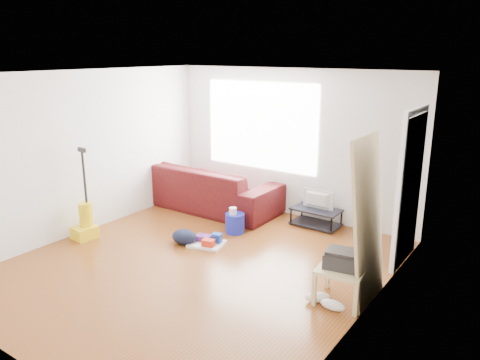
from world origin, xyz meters
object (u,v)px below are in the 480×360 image
Objects in this scene: sofa at (207,207)px; backpack at (184,243)px; cleaning_tray at (208,242)px; vacuum at (85,222)px; bucket at (235,232)px; tv_stand at (316,217)px; side_table at (342,273)px.

backpack is (0.78, -1.51, 0.00)m from sofa.
vacuum is (-1.71, -0.84, 0.20)m from cleaning_tray.
bucket is at bearing 65.37° from backpack.
bucket is at bearing -132.33° from tv_stand.
cleaning_tray is 0.36m from backpack.
cleaning_tray is 0.41× the size of vacuum.
backpack is at bearing -125.17° from tv_stand.
vacuum is at bearing -136.70° from tv_stand.
tv_stand is 2.20m from backpack.
vacuum reaches higher than backpack.
bucket is at bearing 147.58° from sofa.
vacuum reaches higher than sofa.
vacuum is (-0.61, -2.20, 0.26)m from sofa.
cleaning_tray is 1.91m from vacuum.
sofa is 6.93× the size of backpack.
sofa is 8.80× the size of bucket.
cleaning_tray reaches higher than bucket.
sofa is 3.46× the size of tv_stand.
bucket is 0.53× the size of cleaning_tray.
sofa is 1.75m from cleaning_tray.
sofa is at bearing -172.10° from tv_stand.
side_table is 0.99× the size of cleaning_tray.
bucket is 2.30m from vacuum.
side_table is (1.29, -2.02, 0.20)m from tv_stand.
cleaning_tray is at bearing -119.80° from tv_stand.
side_table is 1.85× the size of bucket.
side_table is 3.98m from vacuum.
backpack is at bearing 32.78° from vacuum.
side_table is 2.29m from cleaning_tray.
sofa is at bearing 128.97° from cleaning_tray.
tv_stand is at bearing 59.79° from cleaning_tray.
tv_stand reaches higher than cleaning_tray.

